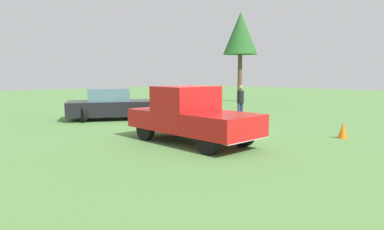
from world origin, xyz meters
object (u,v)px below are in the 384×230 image
Objects in this scene: sedan_near at (112,105)px; pickup_truck at (190,114)px; person_bystander at (240,101)px; tree_far_center at (240,34)px; traffic_cone at (343,130)px.

pickup_truck is at bearing -70.25° from sedan_near.
tree_far_center is at bearing -48.48° from person_bystander.
traffic_cone is (5.39, -1.19, -0.65)m from person_bystander.
pickup_truck is 8.16× the size of traffic_cone.
pickup_truck is 0.98× the size of sedan_near.
sedan_near is (-6.68, 1.18, -0.23)m from pickup_truck.
tree_far_center reaches higher than traffic_cone.
pickup_truck is at bearing 115.63° from person_bystander.
tree_far_center is (-2.75, 13.05, 4.54)m from sedan_near.
traffic_cone is (9.73, 3.11, -0.42)m from sedan_near.
tree_far_center is at bearing 41.70° from sedan_near.
person_bystander reaches higher than sedan_near.
tree_far_center is at bearing 141.47° from traffic_cone.
sedan_near is 6.11m from person_bystander.
tree_far_center reaches higher than person_bystander.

